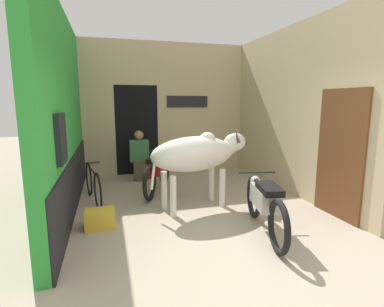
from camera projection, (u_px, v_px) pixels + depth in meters
The scene contains 11 objects.
ground_plane at pixel (242, 259), 3.64m from camera, with size 30.00×30.00×0.00m, color tan.
wall_left_shopfront at pixel (64, 117), 5.01m from camera, with size 0.25×4.76×3.40m.
wall_back_with_doorway at pixel (153, 117), 8.08m from camera, with size 4.24×0.93×3.40m.
wall_right_with_door at pixel (294, 112), 6.15m from camera, with size 0.22×4.76×3.40m.
cow at pixel (198, 154), 5.29m from camera, with size 1.99×1.02×1.39m.
motorcycle_near at pixel (265, 203), 4.32m from camera, with size 0.64×1.89×0.80m.
motorcycle_far at pixel (158, 170), 6.31m from camera, with size 0.89×1.75×0.82m.
bicycle at pixel (93, 184), 5.66m from camera, with size 0.48×1.68×0.70m.
shopkeeper_seated at pixel (140, 155), 7.26m from camera, with size 0.45×0.34×1.20m.
plastic_stool at pixel (150, 170), 7.48m from camera, with size 0.30×0.30×0.39m.
crate at pixel (100, 219), 4.53m from camera, with size 0.44×0.32×0.28m.
Camera 1 is at (-1.50, -3.07, 1.90)m, focal length 28.00 mm.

